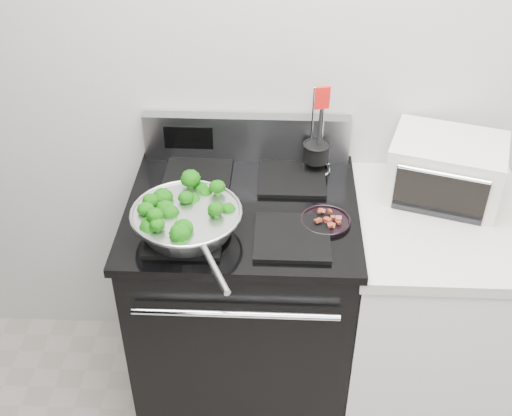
# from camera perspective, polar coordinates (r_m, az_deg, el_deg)

# --- Properties ---
(back_wall) EXTENTS (4.00, 0.02, 2.70)m
(back_wall) POSITION_cam_1_polar(r_m,az_deg,el_deg) (2.28, 6.91, 13.25)
(back_wall) COLOR beige
(back_wall) RESTS_ON ground
(gas_range) EXTENTS (0.79, 0.69, 1.13)m
(gas_range) POSITION_cam_1_polar(r_m,az_deg,el_deg) (2.48, -1.11, -8.40)
(gas_range) COLOR black
(gas_range) RESTS_ON floor
(counter) EXTENTS (0.62, 0.68, 0.92)m
(counter) POSITION_cam_1_polar(r_m,az_deg,el_deg) (2.56, 14.60, -9.10)
(counter) COLOR white
(counter) RESTS_ON floor
(skillet) EXTENTS (0.36, 0.53, 0.08)m
(skillet) POSITION_cam_1_polar(r_m,az_deg,el_deg) (2.04, -6.15, -1.05)
(skillet) COLOR silver
(skillet) RESTS_ON gas_range
(broccoli_pile) EXTENTS (0.28, 0.28, 0.10)m
(broccoli_pile) POSITION_cam_1_polar(r_m,az_deg,el_deg) (2.03, -6.21, -0.56)
(broccoli_pile) COLOR #063204
(broccoli_pile) RESTS_ON skillet
(bacon_plate) EXTENTS (0.17, 0.17, 0.04)m
(bacon_plate) POSITION_cam_1_polar(r_m,az_deg,el_deg) (2.11, 6.19, -0.91)
(bacon_plate) COLOR black
(bacon_plate) RESTS_ON gas_range
(utensil_holder) EXTENTS (0.11, 0.11, 0.34)m
(utensil_holder) POSITION_cam_1_polar(r_m,az_deg,el_deg) (2.34, 5.36, 4.60)
(utensil_holder) COLOR silver
(utensil_holder) RESTS_ON gas_range
(toaster_oven) EXTENTS (0.44, 0.38, 0.22)m
(toaster_oven) POSITION_cam_1_polar(r_m,az_deg,el_deg) (2.32, 16.50, 3.38)
(toaster_oven) COLOR white
(toaster_oven) RESTS_ON counter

